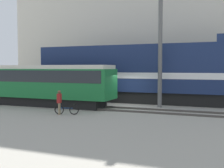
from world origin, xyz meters
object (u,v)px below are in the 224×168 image
object	(u,v)px
person	(59,100)
utility_pole_left	(160,43)
freight_locomotive	(141,73)
bicycle	(67,110)
streetcar	(38,82)

from	to	relation	value
person	utility_pole_left	xyz separation A→B (m)	(5.31, 5.84, 3.96)
freight_locomotive	bicycle	world-z (taller)	freight_locomotive
freight_locomotive	utility_pole_left	size ratio (longest dim) A/B	1.90
person	utility_pole_left	bearing A→B (deg)	47.76
freight_locomotive	utility_pole_left	bearing A→B (deg)	-48.89
bicycle	person	size ratio (longest dim) A/B	1.00
utility_pole_left	person	bearing A→B (deg)	-132.24
person	streetcar	bearing A→B (deg)	141.00
bicycle	utility_pole_left	bearing A→B (deg)	48.66
freight_locomotive	person	xyz separation A→B (m)	(-3.14, -8.32, -1.65)
bicycle	utility_pole_left	distance (m)	8.75
freight_locomotive	bicycle	size ratio (longest dim) A/B	11.77
freight_locomotive	person	bearing A→B (deg)	-110.67
streetcar	person	bearing A→B (deg)	-39.00
utility_pole_left	bicycle	bearing A→B (deg)	-131.34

